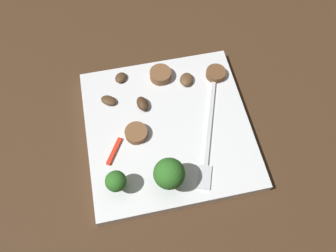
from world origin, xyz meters
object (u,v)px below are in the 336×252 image
mushroom_3 (109,100)px  fork (208,140)px  sausage_slice_0 (136,133)px  sausage_slice_2 (216,73)px  mushroom_1 (121,78)px  broccoli_floret_1 (116,182)px  sausage_slice_1 (161,75)px  plate (168,129)px  mushroom_0 (186,79)px  pepper_strip_0 (114,151)px  broccoli_floret_0 (169,174)px  mushroom_2 (142,104)px

mushroom_3 → fork: bearing=54.5°
sausage_slice_0 → sausage_slice_2: 0.17m
fork → mushroom_1: 0.18m
broccoli_floret_1 → sausage_slice_1: (-0.17, 0.09, -0.02)m
plate → fork: (0.04, 0.05, 0.01)m
plate → sausage_slice_0: bearing=-84.1°
sausage_slice_0 → plate: bearing=95.9°
sausage_slice_0 → mushroom_0: size_ratio=1.31×
fork → sausage_slice_0: 0.11m
fork → mushroom_3: bearing=-105.6°
fork → mushroom_0: (-0.11, -0.01, 0.00)m
plate → mushroom_1: (-0.10, -0.06, 0.01)m
sausage_slice_0 → mushroom_0: bearing=129.8°
sausage_slice_2 → pepper_strip_0: (0.10, -0.18, -0.00)m
fork → broccoli_floret_0: broccoli_floret_0 is taller
plate → broccoli_floret_1: 0.12m
broccoli_floret_1 → fork: bearing=107.8°
broccoli_floret_0 → broccoli_floret_1: 0.07m
broccoli_floret_1 → sausage_slice_1: size_ratio=1.27×
plate → broccoli_floret_0: bearing=-10.8°
broccoli_floret_1 → pepper_strip_0: (-0.06, 0.00, -0.03)m
mushroom_1 → mushroom_3: same height
plate → mushroom_1: bearing=-150.0°
fork → sausage_slice_0: size_ratio=5.12×
sausage_slice_1 → mushroom_1: size_ratio=1.66×
mushroom_1 → broccoli_floret_0: bearing=12.3°
fork → mushroom_1: size_ratio=8.27×
sausage_slice_0 → sausage_slice_2: size_ratio=1.05×
fork → pepper_strip_0: (-0.01, -0.14, 0.00)m
sausage_slice_2 → mushroom_0: same height
sausage_slice_2 → pepper_strip_0: size_ratio=0.72×
plate → mushroom_3: (-0.06, -0.08, 0.01)m
mushroom_1 → fork: bearing=39.3°
mushroom_2 → pepper_strip_0: 0.09m
mushroom_2 → pepper_strip_0: (0.07, -0.05, -0.00)m
broccoli_floret_1 → mushroom_1: 0.19m
fork → sausage_slice_1: bearing=-139.7°
mushroom_0 → mushroom_1: (-0.03, -0.10, -0.00)m
broccoli_floret_0 → plate: bearing=169.2°
sausage_slice_0 → sausage_slice_1: 0.11m
sausage_slice_0 → sausage_slice_2: (-0.08, 0.15, -0.00)m
sausage_slice_0 → pepper_strip_0: sausage_slice_0 is taller
mushroom_1 → mushroom_2: bearing=24.4°
sausage_slice_1 → mushroom_1: bearing=-98.3°
pepper_strip_0 → mushroom_0: bearing=127.1°
broccoli_floret_0 → mushroom_3: broccoli_floret_0 is taller
broccoli_floret_0 → sausage_slice_0: (-0.08, -0.03, -0.03)m
fork → broccoli_floret_1: bearing=-52.2°
broccoli_floret_0 → sausage_slice_2: 0.20m
plate → sausage_slice_1: 0.09m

